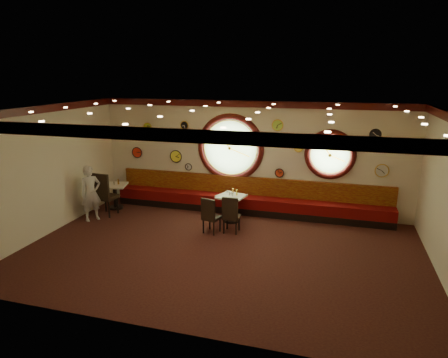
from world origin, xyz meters
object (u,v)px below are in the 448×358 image
(table_b, at_px, (231,204))
(condiment_b_bottle, at_px, (233,192))
(chair_a, at_px, (104,192))
(condiment_a_bottle, at_px, (118,182))
(condiment_c_salt, at_px, (229,193))
(condiment_a_pepper, at_px, (114,183))
(condiment_c_bottle, at_px, (237,193))
(table_a, at_px, (115,193))
(chair_b, at_px, (210,213))
(condiment_a_salt, at_px, (114,183))
(condiment_b_salt, at_px, (227,192))
(table_c, at_px, (232,205))
(waiter, at_px, (91,193))
(chair_c, at_px, (231,212))
(condiment_b_pepper, at_px, (231,193))
(condiment_c_pepper, at_px, (233,194))

(table_b, relative_size, condiment_b_bottle, 4.60)
(chair_a, xyz_separation_m, condiment_a_bottle, (0.05, 0.72, 0.10))
(condiment_c_salt, distance_m, condiment_a_pepper, 3.56)
(condiment_b_bottle, height_order, condiment_c_bottle, condiment_c_bottle)
(table_a, height_order, chair_b, chair_b)
(condiment_a_pepper, height_order, condiment_a_bottle, condiment_a_bottle)
(condiment_a_salt, height_order, condiment_a_pepper, condiment_a_pepper)
(table_b, bearing_deg, condiment_a_pepper, -178.55)
(condiment_b_bottle, bearing_deg, condiment_b_salt, 169.00)
(table_c, relative_size, condiment_b_bottle, 4.49)
(table_a, relative_size, condiment_a_pepper, 9.34)
(condiment_a_pepper, distance_m, condiment_c_bottle, 3.76)
(table_b, bearing_deg, chair_b, -101.46)
(condiment_c_salt, relative_size, condiment_a_pepper, 1.22)
(condiment_a_salt, xyz_separation_m, waiter, (-0.07, -1.06, -0.02))
(table_b, distance_m, chair_a, 3.59)
(table_c, distance_m, chair_c, 0.83)
(condiment_b_pepper, bearing_deg, condiment_b_bottle, 43.54)
(table_a, height_order, chair_a, chair_a)
(table_b, distance_m, waiter, 3.84)
(condiment_b_pepper, bearing_deg, condiment_a_salt, -178.82)
(condiment_a_pepper, bearing_deg, condiment_c_salt, -1.18)
(condiment_c_pepper, bearing_deg, waiter, -166.48)
(table_b, relative_size, condiment_b_salt, 7.63)
(chair_b, xyz_separation_m, condiment_b_salt, (0.11, 1.23, 0.21))
(condiment_b_bottle, bearing_deg, table_a, -177.81)
(table_a, height_order, condiment_a_bottle, condiment_a_bottle)
(condiment_b_salt, height_order, condiment_c_bottle, condiment_c_bottle)
(chair_a, distance_m, condiment_a_pepper, 0.67)
(condiment_c_pepper, bearing_deg, condiment_a_salt, 177.57)
(condiment_b_salt, xyz_separation_m, condiment_c_bottle, (0.32, -0.19, 0.07))
(table_c, height_order, condiment_b_salt, condiment_b_salt)
(condiment_a_pepper, relative_size, condiment_c_pepper, 0.86)
(condiment_b_salt, xyz_separation_m, condiment_a_pepper, (-3.44, -0.17, 0.04))
(chair_b, relative_size, condiment_a_salt, 6.82)
(table_b, xyz_separation_m, chair_c, (0.27, -0.99, 0.12))
(condiment_b_bottle, bearing_deg, chair_b, -103.01)
(condiment_a_salt, bearing_deg, condiment_c_pepper, -2.43)
(condiment_a_salt, relative_size, condiment_b_pepper, 0.87)
(condiment_b_salt, xyz_separation_m, condiment_b_pepper, (0.13, -0.07, -0.00))
(condiment_c_pepper, bearing_deg, condiment_c_bottle, 51.87)
(table_b, distance_m, condiment_b_pepper, 0.31)
(table_b, xyz_separation_m, condiment_b_salt, (-0.12, 0.08, 0.31))
(chair_b, distance_m, condiment_c_pepper, 1.02)
(waiter, bearing_deg, chair_a, 13.93)
(condiment_c_pepper, bearing_deg, chair_b, -110.01)
(condiment_b_pepper, xyz_separation_m, condiment_c_bottle, (0.19, -0.12, 0.07))
(table_c, bearing_deg, table_b, 110.95)
(table_c, distance_m, condiment_b_salt, 0.44)
(condiment_a_salt, height_order, condiment_b_salt, condiment_a_salt)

